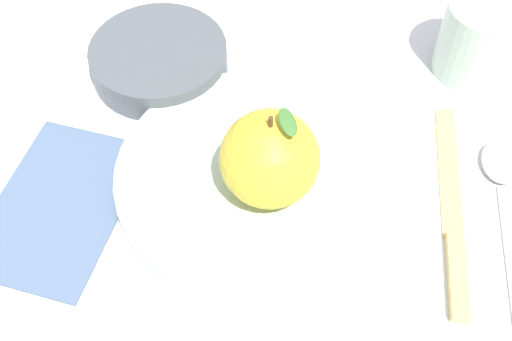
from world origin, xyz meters
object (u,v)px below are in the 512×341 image
at_px(side_bowl, 159,57).
at_px(linen_napkin, 59,204).
at_px(apple, 269,161).
at_px(spoon, 503,182).
at_px(cup, 481,36).
at_px(knife, 453,223).
at_px(dinner_plate, 256,177).

height_order(side_bowl, linen_napkin, side_bowl).
xyz_separation_m(apple, side_bowl, (-0.14, 0.13, -0.04)).
height_order(spoon, linen_napkin, spoon).
xyz_separation_m(cup, knife, (-0.01, -0.19, -0.04)).
xyz_separation_m(apple, linen_napkin, (-0.17, -0.04, -0.06)).
relative_size(knife, linen_napkin, 1.33).
height_order(dinner_plate, spoon, dinner_plate).
relative_size(dinner_plate, spoon, 1.32).
bearing_deg(dinner_plate, side_bowl, 136.96).
relative_size(apple, linen_napkin, 0.56).
bearing_deg(dinner_plate, linen_napkin, -159.98).
relative_size(apple, side_bowl, 0.69).
bearing_deg(side_bowl, dinner_plate, -43.04).
bearing_deg(knife, dinner_plate, 178.22).
bearing_deg(dinner_plate, knife, -1.78).
height_order(apple, cup, apple).
bearing_deg(apple, linen_napkin, -166.76).
xyz_separation_m(side_bowl, linen_napkin, (-0.04, -0.17, -0.02)).
relative_size(dinner_plate, side_bowl, 1.81).
bearing_deg(knife, linen_napkin, -170.89).
height_order(dinner_plate, linen_napkin, dinner_plate).
bearing_deg(linen_napkin, spoon, 15.56).
distance_m(apple, side_bowl, 0.19).
bearing_deg(knife, apple, -175.62).
bearing_deg(cup, knife, -92.64).
distance_m(dinner_plate, linen_napkin, 0.17).
height_order(knife, linen_napkin, knife).
bearing_deg(spoon, cup, 102.43).
distance_m(dinner_plate, cup, 0.26).
distance_m(cup, knife, 0.20).
height_order(dinner_plate, side_bowl, side_bowl).
height_order(knife, spoon, spoon).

